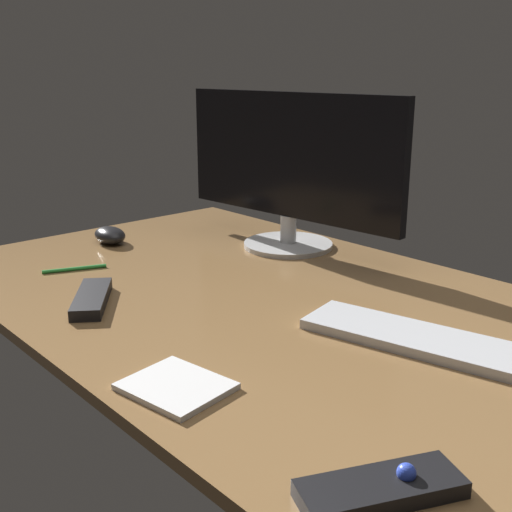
% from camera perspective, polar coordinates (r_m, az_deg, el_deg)
% --- Properties ---
extents(desk, '(1.40, 0.84, 0.02)m').
position_cam_1_polar(desk, '(1.20, 1.00, -4.25)').
color(desk, olive).
rests_on(desk, ground).
extents(monitor, '(0.62, 0.21, 0.36)m').
position_cam_1_polar(monitor, '(1.49, 3.01, 8.03)').
color(monitor, silver).
rests_on(monitor, desk).
extents(keyboard, '(0.41, 0.20, 0.02)m').
position_cam_1_polar(keyboard, '(1.03, 15.09, -7.38)').
color(keyboard, silver).
rests_on(keyboard, desk).
extents(computer_mouse, '(0.11, 0.08, 0.04)m').
position_cam_1_polar(computer_mouse, '(1.60, -12.98, 1.84)').
color(computer_mouse, black).
rests_on(computer_mouse, desk).
extents(media_remote, '(0.13, 0.18, 0.03)m').
position_cam_1_polar(media_remote, '(0.69, 11.22, -19.79)').
color(media_remote, black).
rests_on(media_remote, desk).
extents(tv_remote, '(0.17, 0.15, 0.02)m').
position_cam_1_polar(tv_remote, '(1.20, -14.54, -3.72)').
color(tv_remote, black).
rests_on(tv_remote, desk).
extents(notepad, '(0.15, 0.13, 0.01)m').
position_cam_1_polar(notepad, '(0.88, -7.19, -11.55)').
color(notepad, silver).
rests_on(notepad, desk).
extents(pen, '(0.06, 0.13, 0.01)m').
position_cam_1_polar(pen, '(1.40, -15.99, -1.11)').
color(pen, green).
rests_on(pen, desk).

